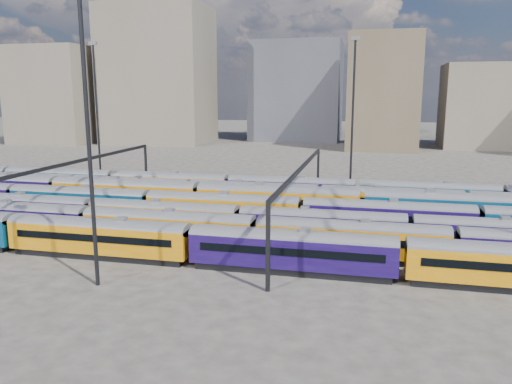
% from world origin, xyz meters
% --- Properties ---
extents(ground, '(500.00, 500.00, 0.00)m').
position_xyz_m(ground, '(0.00, 0.00, 0.00)').
color(ground, '#3C3833').
rests_on(ground, ground).
extents(rake_0, '(119.77, 2.92, 4.91)m').
position_xyz_m(rake_0, '(1.22, -15.00, 2.58)').
color(rake_0, black).
rests_on(rake_0, ground).
extents(rake_1, '(98.24, 2.88, 4.84)m').
position_xyz_m(rake_1, '(16.52, -10.00, 2.54)').
color(rake_1, black).
rests_on(rake_1, ground).
extents(rake_2, '(113.89, 2.78, 4.67)m').
position_xyz_m(rake_2, '(3.53, -5.00, 2.45)').
color(rake_2, black).
rests_on(rake_2, ground).
extents(rake_3, '(101.27, 2.97, 4.99)m').
position_xyz_m(rake_3, '(-0.02, 0.00, 2.62)').
color(rake_3, black).
rests_on(rake_3, ground).
extents(rake_4, '(111.09, 3.25, 5.49)m').
position_xyz_m(rake_4, '(6.16, 5.00, 2.88)').
color(rake_4, black).
rests_on(rake_4, ground).
extents(rake_5, '(135.87, 2.84, 4.77)m').
position_xyz_m(rake_5, '(-17.92, 10.00, 2.51)').
color(rake_5, black).
rests_on(rake_5, ground).
extents(rake_6, '(139.58, 2.92, 4.91)m').
position_xyz_m(rake_6, '(-13.60, 15.00, 2.58)').
color(rake_6, black).
rests_on(rake_6, ground).
extents(gantry_1, '(0.35, 40.35, 8.03)m').
position_xyz_m(gantry_1, '(-20.00, 0.00, 6.79)').
color(gantry_1, black).
rests_on(gantry_1, ground).
extents(gantry_2, '(0.35, 40.35, 8.03)m').
position_xyz_m(gantry_2, '(10.00, 0.00, 6.79)').
color(gantry_2, black).
rests_on(gantry_2, ground).
extents(mast_1, '(1.40, 0.50, 25.60)m').
position_xyz_m(mast_1, '(-30.00, 22.00, 13.97)').
color(mast_1, black).
rests_on(mast_1, ground).
extents(mast_2, '(1.40, 0.50, 25.60)m').
position_xyz_m(mast_2, '(-5.00, -22.00, 13.97)').
color(mast_2, black).
rests_on(mast_2, ground).
extents(mast_3, '(1.40, 0.50, 25.60)m').
position_xyz_m(mast_3, '(15.00, 24.00, 13.97)').
color(mast_3, black).
rests_on(mast_3, ground).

